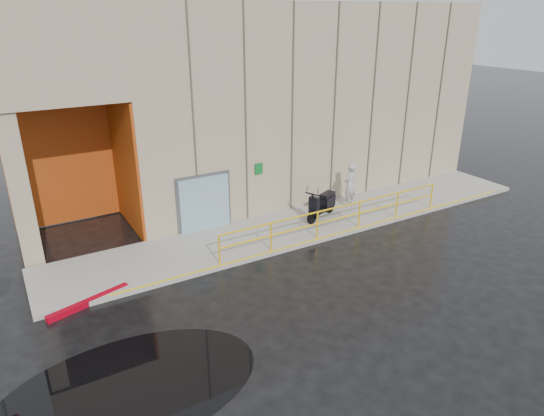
% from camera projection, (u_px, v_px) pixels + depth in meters
% --- Properties ---
extents(ground, '(120.00, 120.00, 0.00)m').
position_uv_depth(ground, '(285.00, 312.00, 13.27)').
color(ground, black).
rests_on(ground, ground).
extents(sidewalk, '(20.00, 3.00, 0.15)m').
position_uv_depth(sidewalk, '(311.00, 223.00, 18.72)').
color(sidewalk, gray).
rests_on(sidewalk, ground).
extents(building, '(20.00, 10.17, 8.00)m').
position_uv_depth(building, '(255.00, 90.00, 22.85)').
color(building, gray).
rests_on(building, ground).
extents(guardrail, '(9.56, 0.06, 1.03)m').
position_uv_depth(guardrail, '(339.00, 219.00, 17.53)').
color(guardrail, yellow).
rests_on(guardrail, sidewalk).
extents(person, '(0.76, 0.61, 1.81)m').
position_uv_depth(person, '(350.00, 185.00, 19.83)').
color(person, '#9D9DA1').
rests_on(person, sidewalk).
extents(scooter, '(1.94, 1.29, 1.47)m').
position_uv_depth(scooter, '(322.00, 197.00, 18.67)').
color(scooter, black).
rests_on(scooter, sidewalk).
extents(red_curb, '(2.35, 0.85, 0.18)m').
position_uv_depth(red_curb, '(89.00, 302.00, 13.57)').
color(red_curb, '#960011').
rests_on(red_curb, ground).
extents(puddle, '(5.91, 3.73, 0.01)m').
position_uv_depth(puddle, '(130.00, 387.00, 10.62)').
color(puddle, black).
rests_on(puddle, ground).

